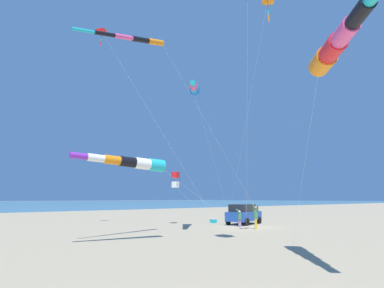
% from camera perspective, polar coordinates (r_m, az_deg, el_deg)
% --- Properties ---
extents(ground_plane, '(600.00, 600.00, 0.00)m').
position_cam_1_polar(ground_plane, '(30.12, 9.35, -13.50)').
color(ground_plane, tan).
extents(parked_car, '(2.90, 4.63, 1.85)m').
position_cam_1_polar(parked_car, '(33.09, 8.57, -11.45)').
color(parked_car, '#1E479E').
rests_on(parked_car, ground_plane).
extents(cooler_box, '(0.62, 0.42, 0.42)m').
position_cam_1_polar(cooler_box, '(34.61, 3.56, -12.65)').
color(cooler_box, '#1EB7C6').
rests_on(cooler_box, ground_plane).
extents(person_adult_flyer, '(0.68, 0.70, 1.95)m').
position_cam_1_polar(person_adult_flyer, '(28.05, 10.56, -11.63)').
color(person_adult_flyer, gold).
rests_on(person_adult_flyer, ground_plane).
extents(person_child_green_jacket, '(0.52, 0.54, 1.52)m').
position_cam_1_polar(person_child_green_jacket, '(29.95, 7.92, -11.98)').
color(person_child_green_jacket, '#8E6B9E').
rests_on(person_child_green_jacket, ground_plane).
extents(kite_box_teal_far_right, '(0.91, 5.99, 4.91)m').
position_cam_1_polar(kite_box_teal_far_right, '(32.99, -2.76, -5.98)').
color(kite_box_teal_far_right, red).
rests_on(kite_box_teal_far_right, ground_plane).
extents(kite_windsock_long_streamer_right, '(12.75, 16.07, 8.55)m').
position_cam_1_polar(kite_windsock_long_streamer_right, '(14.42, 22.92, 15.10)').
color(kite_windsock_long_streamer_right, orange).
rests_on(kite_windsock_long_streamer_right, ground_plane).
extents(kite_delta_orange_high_right, '(11.44, 8.75, 16.21)m').
position_cam_1_polar(kite_delta_orange_high_right, '(25.98, 12.40, 22.25)').
color(kite_delta_orange_high_right, orange).
rests_on(kite_delta_orange_high_right, ground_plane).
extents(kite_windsock_green_low_center, '(4.44, 17.13, 4.83)m').
position_cam_1_polar(kite_windsock_green_low_center, '(20.07, -9.88, -3.05)').
color(kite_windsock_green_low_center, '#1EB7C6').
rests_on(kite_windsock_green_low_center, ground_plane).
extents(kite_windsock_rainbow_low_near, '(5.78, 10.48, 11.80)m').
position_cam_1_polar(kite_windsock_rainbow_low_near, '(27.45, 0.36, 9.26)').
color(kite_windsock_rainbow_low_near, blue).
rests_on(kite_windsock_rainbow_low_near, ground_plane).
extents(kite_windsock_checkered_midright, '(1.53, 17.44, 13.12)m').
position_cam_1_polar(kite_windsock_checkered_midright, '(22.65, -9.38, 16.86)').
color(kite_windsock_checkered_midright, orange).
rests_on(kite_windsock_checkered_midright, ground_plane).
extents(kite_delta_red_high_left, '(6.60, 9.57, 18.25)m').
position_cam_1_polar(kite_delta_red_high_left, '(35.01, -14.70, 17.44)').
color(kite_delta_red_high_left, red).
rests_on(kite_delta_red_high_left, ground_plane).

